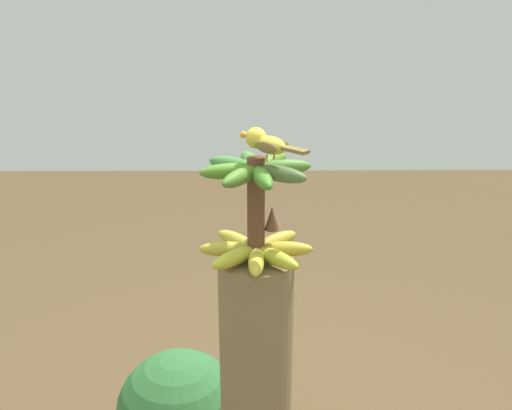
# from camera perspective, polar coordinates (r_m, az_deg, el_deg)

# --- Properties ---
(banana_bunch) EXTENTS (0.29, 0.29, 0.27)m
(banana_bunch) POSITION_cam_1_polar(r_m,az_deg,el_deg) (1.49, 0.03, -0.49)
(banana_bunch) COLOR brown
(banana_bunch) RESTS_ON banana_tree
(perched_bird) EXTENTS (0.15, 0.16, 0.07)m
(perched_bird) POSITION_cam_1_polar(r_m,az_deg,el_deg) (1.42, 0.94, 5.83)
(perched_bird) COLOR #C68933
(perched_bird) RESTS_ON banana_bunch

